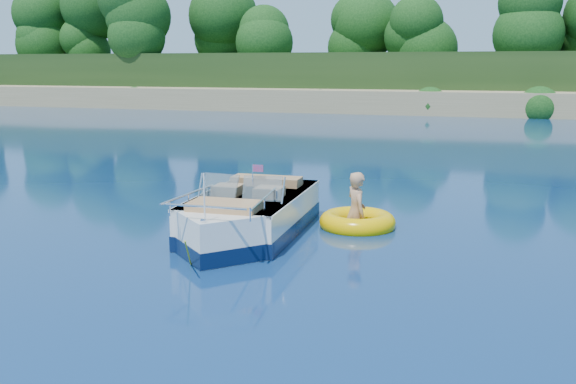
% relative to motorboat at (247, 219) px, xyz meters
% --- Properties ---
extents(ground, '(160.00, 160.00, 0.00)m').
position_rel_motorboat_xyz_m(ground, '(-0.43, -4.00, -0.34)').
color(ground, '#0B254E').
rests_on(ground, ground).
extents(shoreline, '(170.00, 59.00, 6.00)m').
position_rel_motorboat_xyz_m(shoreline, '(-0.43, 59.78, 0.64)').
color(shoreline, '#8C7B51').
rests_on(shoreline, ground).
extents(treeline, '(150.00, 7.12, 8.19)m').
position_rel_motorboat_xyz_m(treeline, '(-0.39, 37.02, 5.21)').
color(treeline, black).
rests_on(treeline, ground).
extents(motorboat, '(1.98, 5.19, 1.73)m').
position_rel_motorboat_xyz_m(motorboat, '(0.00, 0.00, 0.00)').
color(motorboat, white).
rests_on(motorboat, ground).
extents(tow_tube, '(1.79, 1.79, 0.40)m').
position_rel_motorboat_xyz_m(tow_tube, '(1.85, 1.30, -0.23)').
color(tow_tube, '#F9BA00').
rests_on(tow_tube, ground).
extents(boy, '(0.83, 0.96, 1.75)m').
position_rel_motorboat_xyz_m(boy, '(1.82, 1.21, -0.34)').
color(boy, tan).
rests_on(boy, ground).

